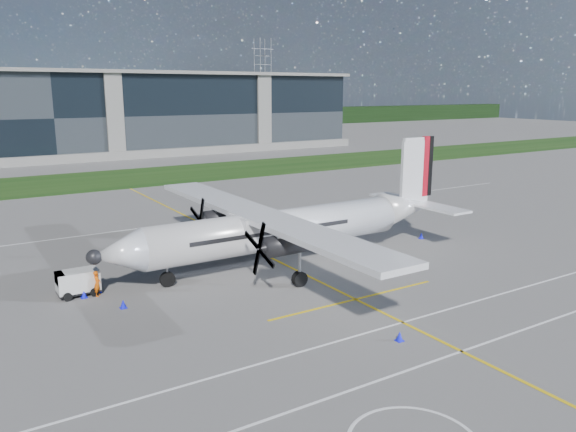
% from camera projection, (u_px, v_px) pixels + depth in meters
% --- Properties ---
extents(ground, '(400.00, 400.00, 0.00)m').
position_uv_depth(ground, '(104.00, 190.00, 69.72)').
color(ground, '#5F5C5A').
rests_on(ground, ground).
extents(grass_strip, '(400.00, 18.00, 0.04)m').
position_uv_depth(grass_strip, '(89.00, 181.00, 76.33)').
color(grass_strip, '#15380F').
rests_on(grass_strip, ground).
extents(terminal_building, '(120.00, 20.00, 15.00)m').
position_uv_depth(terminal_building, '(44.00, 116.00, 101.18)').
color(terminal_building, black).
rests_on(terminal_building, ground).
extents(tree_line, '(400.00, 6.00, 6.00)m').
position_uv_depth(tree_line, '(8.00, 125.00, 151.82)').
color(tree_line, black).
rests_on(tree_line, ground).
extents(pylon_east, '(9.00, 4.60, 30.00)m').
position_uv_depth(pylon_east, '(263.00, 82.00, 201.38)').
color(pylon_east, gray).
rests_on(pylon_east, ground).
extents(yellow_taxiway_centerline, '(0.20, 70.00, 0.01)m').
position_uv_depth(yellow_taxiway_centerline, '(234.00, 240.00, 46.44)').
color(yellow_taxiway_centerline, yellow).
rests_on(yellow_taxiway_centerline, ground).
extents(white_lane_line, '(90.00, 0.15, 0.01)m').
position_uv_depth(white_lane_line, '(415.00, 368.00, 25.03)').
color(white_lane_line, white).
rests_on(white_lane_line, ground).
extents(turboprop_aircraft, '(27.33, 28.34, 8.50)m').
position_uv_depth(turboprop_aircraft, '(290.00, 205.00, 39.14)').
color(turboprop_aircraft, white).
rests_on(turboprop_aircraft, ground).
extents(baggage_tug, '(2.57, 1.54, 1.54)m').
position_uv_depth(baggage_tug, '(78.00, 283.00, 33.73)').
color(baggage_tug, silver).
rests_on(baggage_tug, ground).
extents(ground_crew_person, '(0.81, 0.89, 1.80)m').
position_uv_depth(ground_crew_person, '(97.00, 282.00, 33.55)').
color(ground_crew_person, '#F25907').
rests_on(ground_crew_person, ground).
extents(safety_cone_nose_stbd, '(0.36, 0.36, 0.50)m').
position_uv_depth(safety_cone_nose_stbd, '(98.00, 288.00, 34.33)').
color(safety_cone_nose_stbd, '#0E12F8').
rests_on(safety_cone_nose_stbd, ground).
extents(safety_cone_portwing, '(0.36, 0.36, 0.50)m').
position_uv_depth(safety_cone_portwing, '(400.00, 336.00, 27.66)').
color(safety_cone_portwing, '#0E12F8').
rests_on(safety_cone_portwing, ground).
extents(safety_cone_nose_port, '(0.36, 0.36, 0.50)m').
position_uv_depth(safety_cone_nose_port, '(123.00, 304.00, 31.83)').
color(safety_cone_nose_port, '#0E12F8').
rests_on(safety_cone_nose_port, ground).
extents(safety_cone_fwd, '(0.36, 0.36, 0.50)m').
position_uv_depth(safety_cone_fwd, '(84.00, 294.00, 33.38)').
color(safety_cone_fwd, '#0E12F8').
rests_on(safety_cone_fwd, ground).
extents(safety_cone_stbdwing, '(0.36, 0.36, 0.50)m').
position_uv_depth(safety_cone_stbdwing, '(189.00, 226.00, 50.10)').
color(safety_cone_stbdwing, '#0E12F8').
rests_on(safety_cone_stbdwing, ground).
extents(safety_cone_tail, '(0.36, 0.36, 0.50)m').
position_uv_depth(safety_cone_tail, '(421.00, 236.00, 46.76)').
color(safety_cone_tail, '#0E12F8').
rests_on(safety_cone_tail, ground).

